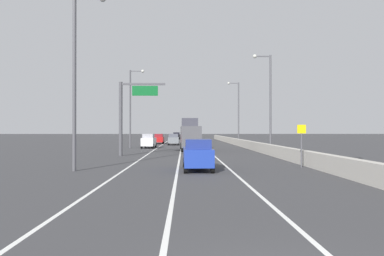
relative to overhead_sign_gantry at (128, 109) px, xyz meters
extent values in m
plane|color=#38383A|center=(7.26, 32.86, -4.73)|extent=(320.00, 320.00, 0.00)
cube|color=silver|center=(1.76, 23.86, -4.73)|extent=(0.16, 130.00, 0.00)
cube|color=silver|center=(5.26, 23.86, -4.73)|extent=(0.16, 130.00, 0.00)
cube|color=silver|center=(8.76, 23.86, -4.73)|extent=(0.16, 130.00, 0.00)
cube|color=#B2ADA3|center=(14.76, 8.86, -4.18)|extent=(0.60, 120.00, 1.10)
cylinder|color=#47474C|center=(-0.74, 0.02, -0.98)|extent=(0.36, 0.36, 7.50)
cube|color=#47474C|center=(1.51, 0.02, 2.57)|extent=(4.50, 0.20, 0.20)
cube|color=#0C5923|center=(1.73, -0.10, 1.87)|extent=(2.60, 0.10, 1.00)
cylinder|color=#4C4C51|center=(13.86, -11.65, -3.53)|extent=(0.10, 0.10, 2.40)
cube|color=yellow|center=(13.86, -11.69, -2.03)|extent=(0.60, 0.04, 0.60)
cylinder|color=#4C4C51|center=(15.62, 4.57, 0.90)|extent=(0.24, 0.24, 11.25)
cube|color=#4C4C51|center=(14.72, 4.57, 6.38)|extent=(1.80, 0.12, 0.12)
sphere|color=beige|center=(13.82, 4.57, 6.38)|extent=(0.44, 0.44, 0.44)
cylinder|color=#4C4C51|center=(15.56, 28.46, 0.90)|extent=(0.24, 0.24, 11.25)
cube|color=#4C4C51|center=(14.66, 28.46, 6.38)|extent=(1.80, 0.12, 0.12)
sphere|color=beige|center=(13.76, 28.46, 6.38)|extent=(0.44, 0.44, 0.44)
cylinder|color=#4C4C51|center=(-1.34, -13.31, 0.90)|extent=(0.24, 0.24, 11.25)
cylinder|color=#4C4C51|center=(-2.10, 15.35, 0.90)|extent=(0.24, 0.24, 11.25)
cube|color=#4C4C51|center=(-1.20, 15.35, 6.38)|extent=(1.80, 0.12, 0.12)
sphere|color=beige|center=(-0.30, 15.35, 6.38)|extent=(0.44, 0.44, 0.44)
cube|color=black|center=(3.55, 63.23, -3.89)|extent=(2.01, 4.56, 0.99)
cube|color=black|center=(3.53, 62.78, -3.10)|extent=(1.69, 2.08, 0.60)
cylinder|color=black|center=(2.78, 65.06, -4.39)|extent=(0.25, 0.69, 0.68)
cylinder|color=black|center=(4.45, 64.99, -4.39)|extent=(0.25, 0.69, 0.68)
cylinder|color=black|center=(2.64, 61.47, -4.39)|extent=(0.25, 0.69, 0.68)
cylinder|color=black|center=(4.32, 61.41, -4.39)|extent=(0.25, 0.69, 0.68)
cube|color=slate|center=(3.81, 26.15, -3.88)|extent=(1.88, 4.12, 1.02)
cube|color=#4D505A|center=(3.82, 25.74, -3.07)|extent=(1.62, 1.87, 0.60)
cylinder|color=black|center=(2.96, 27.73, -4.39)|extent=(0.23, 0.68, 0.68)
cylinder|color=black|center=(4.60, 27.76, -4.39)|extent=(0.23, 0.68, 0.68)
cylinder|color=black|center=(3.02, 24.54, -4.39)|extent=(0.23, 0.68, 0.68)
cylinder|color=black|center=(4.66, 24.57, -4.39)|extent=(0.23, 0.68, 0.68)
cube|color=white|center=(0.55, 15.79, -3.83)|extent=(1.87, 4.48, 1.12)
cube|color=#96969E|center=(0.53, 15.34, -2.96)|extent=(1.58, 2.04, 0.60)
cylinder|color=black|center=(-0.18, 17.58, -4.39)|extent=(0.24, 0.69, 0.68)
cylinder|color=black|center=(1.39, 17.52, -4.39)|extent=(0.24, 0.69, 0.68)
cylinder|color=black|center=(-0.29, 14.05, -4.39)|extent=(0.24, 0.69, 0.68)
cylinder|color=black|center=(1.27, 14.00, -4.39)|extent=(0.24, 0.69, 0.68)
cube|color=#1E389E|center=(6.58, -12.87, -3.84)|extent=(1.90, 4.42, 1.10)
cube|color=navy|center=(6.59, -13.31, -2.99)|extent=(1.64, 2.00, 0.60)
cylinder|color=black|center=(5.72, -11.14, -4.39)|extent=(0.23, 0.68, 0.68)
cylinder|color=black|center=(7.38, -11.11, -4.39)|extent=(0.23, 0.68, 0.68)
cylinder|color=black|center=(5.78, -14.63, -4.39)|extent=(0.23, 0.68, 0.68)
cylinder|color=black|center=(7.44, -14.60, -4.39)|extent=(0.23, 0.68, 0.68)
cube|color=gold|center=(6.91, 38.45, -3.79)|extent=(2.01, 4.38, 1.20)
cube|color=olive|center=(6.89, 38.02, -2.89)|extent=(1.72, 2.00, 0.60)
cylinder|color=black|center=(6.09, 40.19, -4.39)|extent=(0.24, 0.69, 0.68)
cylinder|color=black|center=(7.82, 40.14, -4.39)|extent=(0.24, 0.69, 0.68)
cylinder|color=black|center=(5.99, 36.77, -4.39)|extent=(0.24, 0.69, 0.68)
cylinder|color=black|center=(7.72, 36.71, -4.39)|extent=(0.24, 0.69, 0.68)
cube|color=red|center=(0.87, 31.64, -3.92)|extent=(1.77, 4.62, 0.94)
cube|color=maroon|center=(0.87, 31.18, -3.15)|extent=(1.55, 2.08, 0.60)
cylinder|color=black|center=(0.07, 33.50, -4.39)|extent=(0.22, 0.68, 0.68)
cylinder|color=black|center=(1.66, 33.50, -4.39)|extent=(0.22, 0.68, 0.68)
cylinder|color=black|center=(0.08, 29.78, -4.39)|extent=(0.22, 0.68, 0.68)
cylinder|color=black|center=(1.67, 29.79, -4.39)|extent=(0.22, 0.68, 0.68)
cube|color=#4C4C51|center=(6.47, 9.34, -2.93)|extent=(2.60, 7.61, 2.59)
cube|color=#3A3A45|center=(6.42, 11.00, -1.09)|extent=(2.16, 1.72, 1.10)
cylinder|color=black|center=(5.27, 12.39, -4.23)|extent=(0.25, 1.01, 1.00)
cylinder|color=black|center=(7.51, 12.45, -4.23)|extent=(0.25, 1.01, 1.00)
cylinder|color=black|center=(5.43, 6.24, -4.23)|extent=(0.25, 1.01, 1.00)
cylinder|color=black|center=(7.67, 6.30, -4.23)|extent=(0.25, 1.01, 1.00)
camera|label=1|loc=(5.71, -36.43, -2.08)|focal=33.57mm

